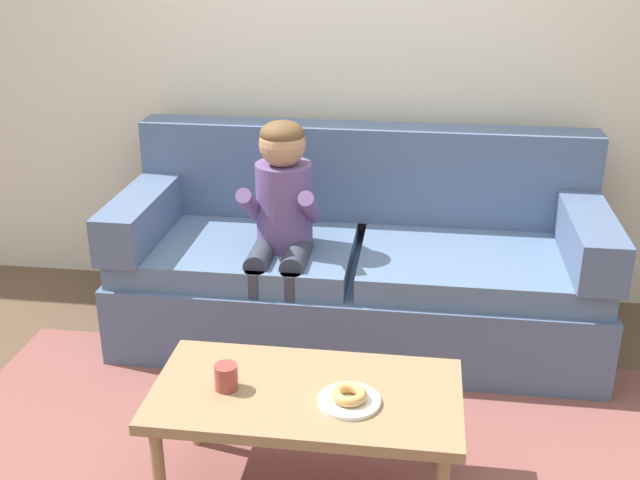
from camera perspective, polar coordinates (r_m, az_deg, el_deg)
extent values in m
plane|color=brown|center=(3.22, -0.66, -13.90)|extent=(10.00, 10.00, 0.00)
cube|color=silver|center=(4.01, 2.29, 15.21)|extent=(8.00, 0.10, 2.80)
cube|color=brown|center=(3.02, -1.39, -16.60)|extent=(2.93, 1.76, 0.01)
cube|color=slate|center=(3.78, 2.73, -4.53)|extent=(2.27, 0.90, 0.38)
cube|color=slate|center=(3.72, -6.00, -0.89)|extent=(1.09, 0.74, 0.12)
cube|color=slate|center=(3.63, 11.67, -1.84)|extent=(1.09, 0.74, 0.12)
cube|color=slate|center=(3.90, 3.36, 5.03)|extent=(2.27, 0.20, 0.48)
cube|color=slate|center=(3.83, -12.73, 2.14)|extent=(0.20, 0.90, 0.22)
cube|color=slate|center=(3.68, 19.10, 0.55)|extent=(0.20, 0.90, 0.22)
cube|color=#937551|center=(2.68, -1.03, -11.42)|extent=(1.05, 0.54, 0.04)
cylinder|color=#937551|center=(2.74, -11.84, -16.67)|extent=(0.04, 0.04, 0.39)
cylinder|color=#937551|center=(3.06, -9.24, -11.79)|extent=(0.04, 0.04, 0.39)
cylinder|color=#937551|center=(2.96, 8.90, -13.20)|extent=(0.04, 0.04, 0.39)
cylinder|color=#664C84|center=(3.55, -2.66, 2.57)|extent=(0.26, 0.26, 0.40)
sphere|color=tan|center=(3.44, -2.81, 7.11)|extent=(0.21, 0.21, 0.21)
ellipsoid|color=brown|center=(3.43, -2.82, 7.87)|extent=(0.20, 0.20, 0.12)
cylinder|color=#333847|center=(3.50, -4.33, -1.13)|extent=(0.11, 0.30, 0.11)
cylinder|color=#333847|center=(3.47, -4.73, -5.60)|extent=(0.09, 0.09, 0.44)
cube|color=black|center=(3.55, -4.78, -9.54)|extent=(0.10, 0.20, 0.06)
cylinder|color=#664C84|center=(3.47, -5.19, 2.63)|extent=(0.07, 0.29, 0.23)
cylinder|color=#333847|center=(3.47, -1.75, -1.28)|extent=(0.11, 0.30, 0.11)
cylinder|color=#333847|center=(3.44, -2.11, -5.79)|extent=(0.09, 0.09, 0.44)
cube|color=black|center=(3.52, -2.19, -9.76)|extent=(0.10, 0.20, 0.06)
cylinder|color=#664C84|center=(3.42, -0.74, 2.43)|extent=(0.07, 0.29, 0.23)
cylinder|color=white|center=(2.60, 2.18, -11.83)|extent=(0.21, 0.21, 0.01)
torus|color=tan|center=(2.59, 2.19, -11.37)|extent=(0.17, 0.17, 0.04)
cylinder|color=#993D38|center=(2.67, -6.97, -10.03)|extent=(0.08, 0.08, 0.09)
cube|color=gold|center=(3.25, 8.08, -13.20)|extent=(0.16, 0.09, 0.05)
cylinder|color=gold|center=(3.25, 6.54, -13.12)|extent=(0.06, 0.06, 0.05)
cylinder|color=gold|center=(3.25, 9.62, -13.26)|extent=(0.06, 0.06, 0.05)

